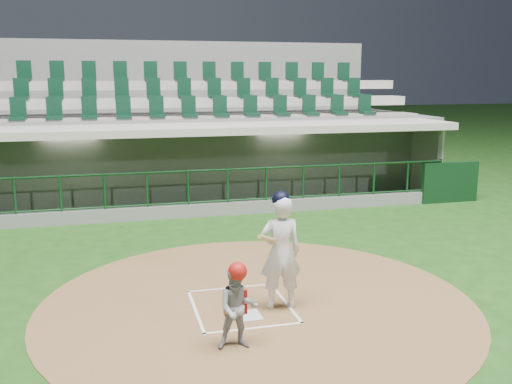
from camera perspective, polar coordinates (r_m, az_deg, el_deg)
The scene contains 8 objects.
ground at distance 9.75m, azimuth -1.88°, elevation -10.78°, with size 120.00×120.00×0.00m, color #1A4313.
dirt_circle at distance 9.64m, azimuth 0.16°, elevation -11.02°, with size 7.20×7.20×0.01m, color brown.
home_plate at distance 9.12m, azimuth -0.90°, elevation -12.27°, with size 0.43×0.43×0.02m, color silver.
batter_box_chalk at distance 9.48m, azimuth -1.47°, elevation -11.35°, with size 1.55×1.80×0.01m.
dugout_structure at distance 16.97m, azimuth -7.47°, elevation 2.11°, with size 16.40×3.70×3.00m.
seating_deck at distance 19.95m, azimuth -8.76°, elevation 4.82°, with size 17.00×6.72×5.15m.
batter at distance 9.12m, azimuth 2.44°, elevation -5.88°, with size 0.89×0.88×1.93m.
catcher at distance 7.93m, azimuth -1.85°, elevation -11.32°, with size 0.60×0.49×1.23m.
Camera 1 is at (-1.94, -8.82, 3.69)m, focal length 40.00 mm.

